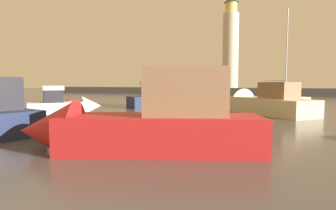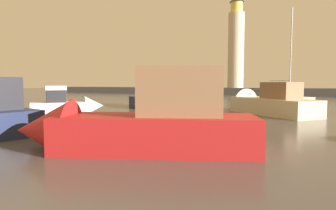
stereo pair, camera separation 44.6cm
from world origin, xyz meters
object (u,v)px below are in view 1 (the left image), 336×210
Objects in this scene: motorboat_2 at (69,105)px; motorboat_0 at (135,125)px; motorboat_5 at (168,99)px; mooring_buoy at (69,102)px; sailboat_moored at (281,100)px; motorboat_6 at (258,103)px; lighthouse at (231,45)px.

motorboat_0 is at bearing -40.94° from motorboat_2.
motorboat_5 is 9.73× the size of mooring_buoy.
motorboat_5 is 0.73× the size of sailboat_moored.
mooring_buoy is at bearing -179.06° from motorboat_6.
motorboat_2 is 15.74m from motorboat_6.
mooring_buoy is (-10.24, -2.95, -0.47)m from motorboat_5.
lighthouse is 30.06m from sailboat_moored.
mooring_buoy is (-19.29, -0.32, -0.42)m from motorboat_6.
motorboat_6 is 9.11m from sailboat_moored.
mooring_buoy is at bearing -163.94° from motorboat_5.
lighthouse is 3.42× the size of motorboat_2.
mooring_buoy is (-11.31, -35.93, -9.91)m from lighthouse.
motorboat_5 is 10.66m from mooring_buoy.
motorboat_0 is 11.59× the size of mooring_buoy.
sailboat_moored is at bearing 29.99° from motorboat_5.
sailboat_moored is at bearing 41.74° from motorboat_2.
motorboat_0 is at bearing -72.28° from motorboat_5.
motorboat_2 is at bearing 139.06° from motorboat_0.
motorboat_2 is 7.19m from mooring_buoy.
motorboat_5 is at bearing -91.85° from lighthouse.
motorboat_6 is at bearing -77.37° from lighthouse.
lighthouse is 2.48× the size of motorboat_5.
sailboat_moored is (16.48, 14.71, -0.08)m from motorboat_2.
motorboat_5 is 0.90× the size of motorboat_6.
motorboat_6 is at bearing 21.58° from motorboat_2.
motorboat_0 is at bearing -84.66° from lighthouse.
sailboat_moored reaches higher than mooring_buoy.
motorboat_2 is 7.04× the size of mooring_buoy.
motorboat_6 is (7.98, -35.62, -9.48)m from lighthouse.
motorboat_0 is 0.87× the size of sailboat_moored.
lighthouse is at bearing 95.34° from motorboat_0.
sailboat_moored is (1.85, 8.92, -0.22)m from motorboat_6.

